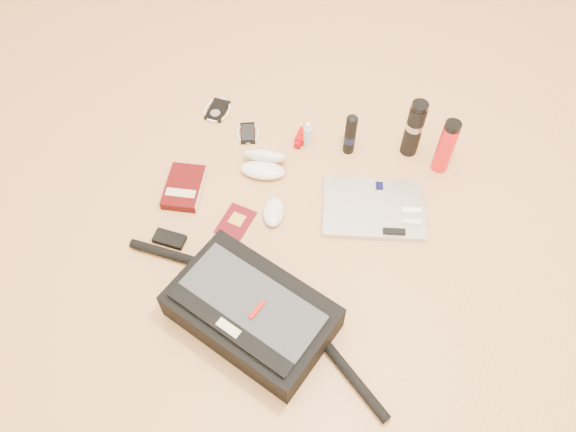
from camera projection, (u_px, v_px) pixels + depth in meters
The scene contains 14 objects.
ground at pixel (289, 239), 1.83m from camera, with size 4.00×4.00×0.00m, color tan.
messenger_bag at pixel (251, 311), 1.62m from camera, with size 0.91×0.41×0.13m.
laptop at pixel (374, 209), 1.88m from camera, with size 0.39×0.31×0.03m.
book at pixel (184, 187), 1.93m from camera, with size 0.15×0.20×0.03m.
passport at pixel (236, 222), 1.86m from camera, with size 0.11×0.14×0.01m.
mouse at pixel (274, 212), 1.87m from camera, with size 0.10×0.13×0.04m.
sunglasses_case at pixel (264, 163), 1.97m from camera, with size 0.18×0.15×0.09m.
ipod at pixel (217, 110), 2.14m from camera, with size 0.10×0.11×0.01m.
phone at pixel (248, 133), 2.08m from camera, with size 0.10×0.11×0.01m.
inhaler at pixel (302, 135), 2.06m from camera, with size 0.03×0.11×0.03m.
spray_bottle at pixel (307, 135), 2.02m from camera, with size 0.04×0.04×0.11m.
aerosol_can at pixel (350, 134), 1.97m from camera, with size 0.05×0.05×0.17m.
thermos_black at pixel (414, 128), 1.94m from camera, with size 0.07×0.07×0.23m.
thermos_red at pixel (446, 147), 1.91m from camera, with size 0.07×0.07×0.22m.
Camera 1 is at (0.29, -0.91, 1.56)m, focal length 35.00 mm.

